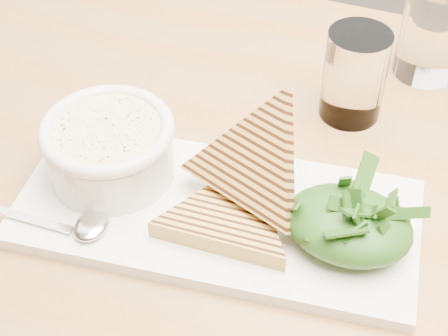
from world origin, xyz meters
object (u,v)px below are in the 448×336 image
(table_top, at_px, (337,261))
(glass_far, at_px, (433,31))
(glass_near, at_px, (354,75))
(soup_bowl, at_px, (111,154))
(platter, at_px, (216,213))

(table_top, distance_m, glass_far, 0.31)
(glass_far, bearing_deg, glass_near, -121.04)
(soup_bowl, bearing_deg, platter, -4.52)
(platter, height_order, glass_near, glass_near)
(soup_bowl, distance_m, glass_near, 0.28)
(table_top, height_order, platter, platter)
(soup_bowl, relative_size, glass_far, 1.09)
(soup_bowl, height_order, glass_far, glass_far)
(glass_far, bearing_deg, table_top, -94.95)
(glass_near, distance_m, glass_far, 0.13)
(soup_bowl, relative_size, glass_near, 1.19)
(soup_bowl, height_order, glass_near, glass_near)
(platter, xyz_separation_m, glass_far, (0.15, 0.31, 0.05))
(glass_far, bearing_deg, soup_bowl, -130.79)
(table_top, height_order, soup_bowl, soup_bowl)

